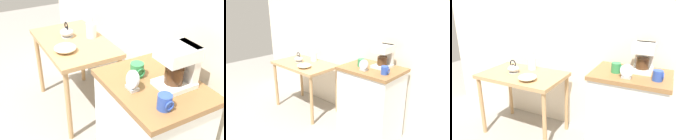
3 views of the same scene
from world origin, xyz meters
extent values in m
plane|color=gray|center=(0.00, 0.00, 0.00)|extent=(8.00, 8.00, 0.00)
cube|color=tan|center=(-0.59, -0.03, 0.72)|extent=(0.93, 0.58, 0.04)
cylinder|color=tan|center=(-1.01, -0.28, 0.35)|extent=(0.04, 0.04, 0.70)
cylinder|color=tan|center=(-0.16, -0.28, 0.35)|extent=(0.04, 0.04, 0.70)
cylinder|color=tan|center=(-1.01, 0.22, 0.35)|extent=(0.04, 0.04, 0.70)
cylinder|color=tan|center=(-0.16, 0.22, 0.35)|extent=(0.04, 0.04, 0.70)
cube|color=olive|center=(0.57, 0.03, 0.89)|extent=(0.68, 0.53, 0.04)
cylinder|color=beige|center=(-0.41, -0.18, 0.74)|extent=(0.09, 0.09, 0.01)
ellipsoid|color=beige|center=(-0.41, -0.18, 0.77)|extent=(0.19, 0.19, 0.05)
cylinder|color=#B2B5BA|center=(-0.70, -0.06, 0.74)|extent=(0.11, 0.11, 0.01)
ellipsoid|color=#B2B5BA|center=(-0.70, -0.06, 0.79)|extent=(0.13, 0.13, 0.08)
cone|color=#B2B5BA|center=(-0.64, -0.06, 0.79)|extent=(0.06, 0.03, 0.05)
sphere|color=black|center=(-0.70, -0.06, 0.84)|extent=(0.02, 0.02, 0.02)
torus|color=black|center=(-0.70, -0.06, 0.85)|extent=(0.08, 0.01, 0.08)
cylinder|color=silver|center=(-0.58, 0.15, 0.81)|extent=(0.10, 0.10, 0.14)
cylinder|color=silver|center=(-0.58, 0.15, 0.91)|extent=(0.03, 0.03, 0.07)
cube|color=white|center=(0.65, 0.12, 0.92)|extent=(0.18, 0.22, 0.03)
cube|color=white|center=(0.65, 0.20, 1.04)|extent=(0.16, 0.05, 0.26)
cube|color=white|center=(0.65, 0.12, 1.13)|extent=(0.18, 0.22, 0.08)
cylinder|color=#4C2D19|center=(0.65, 0.11, 0.99)|extent=(0.11, 0.11, 0.10)
cylinder|color=#338C4C|center=(0.44, -0.02, 0.95)|extent=(0.09, 0.09, 0.09)
torus|color=#338C4C|center=(0.49, -0.02, 0.95)|extent=(0.01, 0.06, 0.06)
cylinder|color=#2D4CAD|center=(0.79, -0.07, 0.95)|extent=(0.08, 0.08, 0.09)
torus|color=#2D4CAD|center=(0.83, -0.07, 0.95)|extent=(0.01, 0.06, 0.06)
cube|color=#B2B5BA|center=(0.56, -0.12, 0.92)|extent=(0.08, 0.05, 0.02)
cylinder|color=#B2B5BA|center=(0.56, -0.12, 0.98)|extent=(0.11, 0.05, 0.11)
cylinder|color=black|center=(0.56, -0.12, 0.98)|extent=(0.09, 0.04, 0.09)
camera|label=1|loc=(1.72, -0.90, 1.86)|focal=46.25mm
camera|label=2|loc=(1.94, -2.02, 1.69)|focal=35.81mm
camera|label=3|loc=(0.84, -1.85, 1.54)|focal=34.50mm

